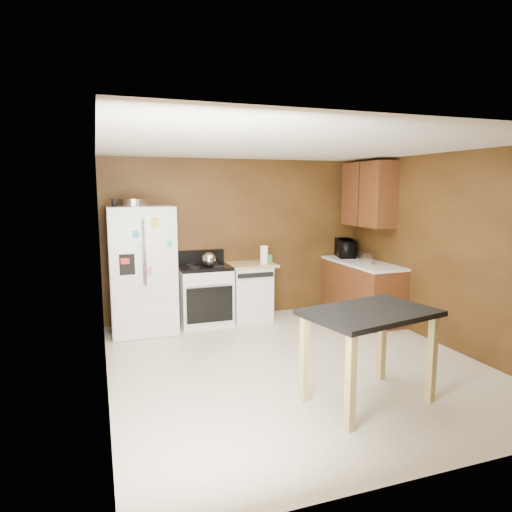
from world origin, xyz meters
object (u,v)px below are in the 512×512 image
roasting_pan (134,202)px  kettle (209,259)px  microwave (345,249)px  refrigerator (142,270)px  island (369,325)px  toaster (365,258)px  gas_range (205,294)px  dishwasher (249,291)px  pen_cup (114,203)px  paper_towel (264,255)px  green_canister (269,258)px

roasting_pan → kettle: 1.34m
kettle → microwave: 2.40m
refrigerator → island: bearing=-58.5°
toaster → kettle: bearing=-177.2°
refrigerator → gas_range: bearing=3.8°
gas_range → dishwasher: bearing=1.9°
toaster → microwave: 0.71m
microwave → refrigerator: bearing=108.4°
microwave → island: microwave is taller
toaster → pen_cup: bearing=-172.3°
paper_towel → toaster: paper_towel is taller
green_canister → toaster: toaster is taller
refrigerator → kettle: bearing=-2.0°
refrigerator → toaster: bearing=-9.7°
green_canister → microwave: (1.36, -0.02, 0.09)m
kettle → refrigerator: size_ratio=0.12×
island → microwave: bearing=63.6°
toaster → microwave: size_ratio=0.49×
island → kettle: bearing=106.3°
kettle → microwave: bearing=4.2°
roasting_pan → island: roasting_pan is taller
paper_towel → pen_cup: bearing=-179.7°
pen_cup → island: bearing=-53.4°
kettle → dishwasher: (0.67, 0.12, -0.55)m
microwave → dishwasher: size_ratio=0.55×
roasting_pan → toaster: size_ratio=1.71×
green_canister → island: size_ratio=0.08×
green_canister → dishwasher: 0.62m
green_canister → refrigerator: (-2.00, -0.16, -0.04)m
paper_towel → green_canister: size_ratio=2.65×
pen_cup → gas_range: size_ratio=0.10×
kettle → dishwasher: size_ratio=0.24×
roasting_pan → pen_cup: (-0.27, -0.08, 0.00)m
green_canister → dishwasher: green_canister is taller
paper_towel → island: 2.92m
paper_towel → dishwasher: paper_towel is taller
kettle → island: (0.85, -2.92, -0.24)m
paper_towel → dishwasher: 0.63m
toaster → island: toaster is taller
pen_cup → green_canister: pen_cup is taller
paper_towel → kettle: bearing=179.2°
kettle → gas_range: bearing=118.5°
roasting_pan → microwave: 3.52m
roasting_pan → toaster: bearing=-9.9°
gas_range → island: bearing=-73.3°
green_canister → toaster: (1.30, -0.73, 0.04)m
roasting_pan → kettle: (1.03, -0.06, -0.85)m
gas_range → island: size_ratio=0.82×
kettle → green_canister: size_ratio=1.96×
microwave → roasting_pan: bearing=107.9°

